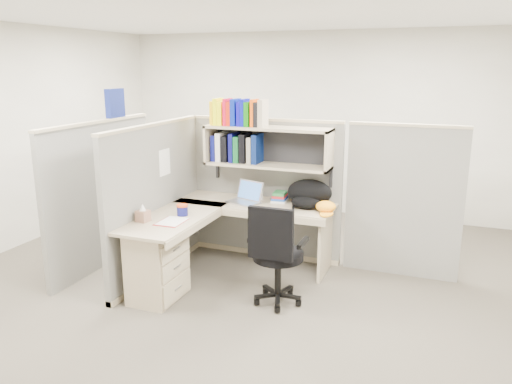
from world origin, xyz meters
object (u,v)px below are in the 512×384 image
at_px(laptop, 243,192).
at_px(task_chair, 276,270).
at_px(backpack, 308,194).
at_px(snack_canister, 182,210).
at_px(desk, 185,249).

xyz_separation_m(laptop, task_chair, (0.66, -0.79, -0.50)).
relative_size(backpack, snack_canister, 4.20).
relative_size(desk, laptop, 5.12).
distance_m(desk, task_chair, 0.96).
bearing_deg(desk, laptop, 69.76).
height_order(backpack, snack_canister, backpack).
bearing_deg(task_chair, desk, -179.66).
distance_m(snack_canister, task_chair, 1.15).
relative_size(laptop, task_chair, 0.34).
bearing_deg(desk, snack_canister, 124.33).
distance_m(desk, snack_canister, 0.39).
xyz_separation_m(desk, backpack, (1.00, 0.91, 0.43)).
bearing_deg(task_chair, snack_canister, 172.31).
xyz_separation_m(backpack, task_chair, (-0.04, -0.91, -0.52)).
bearing_deg(snack_canister, task_chair, -7.69).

